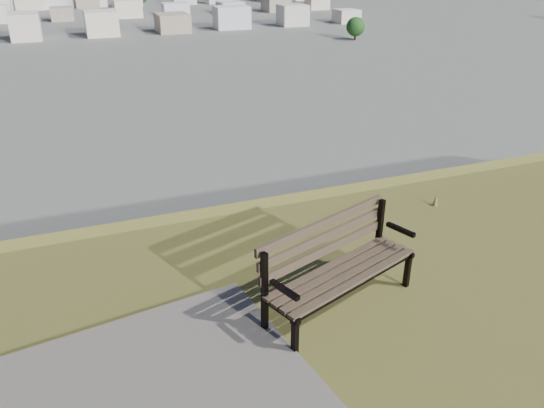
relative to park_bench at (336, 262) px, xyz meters
name	(u,v)px	position (x,y,z in m)	size (l,w,h in m)	color
park_bench	(336,262)	(0.00, 0.00, 0.00)	(1.85, 1.14, 0.93)	#4A3C2A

